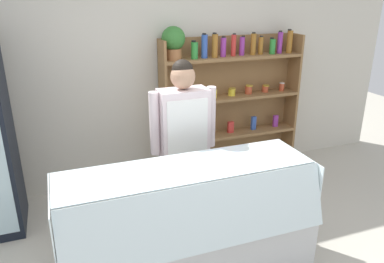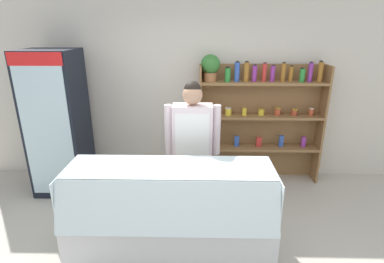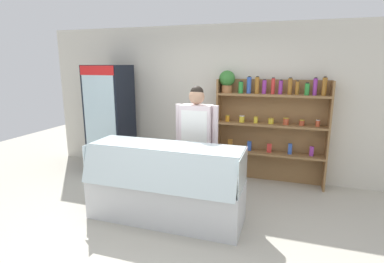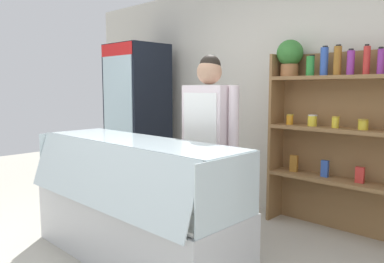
% 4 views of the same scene
% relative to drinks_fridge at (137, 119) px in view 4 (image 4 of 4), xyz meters
% --- Properties ---
extents(back_wall, '(6.80, 0.10, 2.70)m').
position_rel_drinks_fridge_xyz_m(back_wall, '(1.89, 0.58, 0.35)').
color(back_wall, beige).
rests_on(back_wall, ground).
extents(drinks_fridge, '(0.71, 0.66, 2.01)m').
position_rel_drinks_fridge_xyz_m(drinks_fridge, '(0.00, 0.00, 0.00)').
color(drinks_fridge, black).
rests_on(drinks_fridge, ground).
extents(shelving_unit, '(1.83, 0.29, 1.92)m').
position_rel_drinks_fridge_xyz_m(shelving_unit, '(2.79, 0.39, 0.08)').
color(shelving_unit, olive).
rests_on(shelving_unit, ground).
extents(deli_display_case, '(2.03, 0.75, 1.01)m').
position_rel_drinks_fridge_xyz_m(deli_display_case, '(1.68, -1.36, -0.69)').
color(deli_display_case, silver).
rests_on(deli_display_case, ground).
extents(shop_clerk, '(0.65, 0.25, 1.72)m').
position_rel_drinks_fridge_xyz_m(shop_clerk, '(1.89, -0.66, 0.02)').
color(shop_clerk, '#383D51').
rests_on(shop_clerk, ground).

